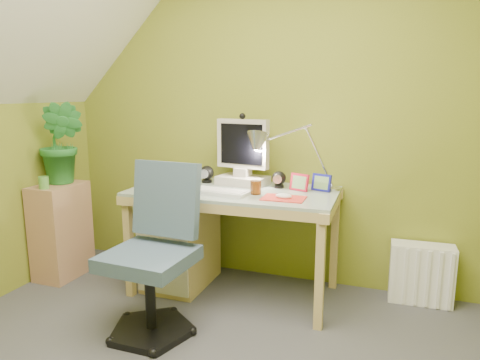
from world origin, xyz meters
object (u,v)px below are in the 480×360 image
(monitor, at_px, (243,151))
(desk, at_px, (234,241))
(potted_plant, at_px, (62,143))
(radiator, at_px, (421,274))
(desk_lamp, at_px, (307,142))
(side_ledge, at_px, (61,231))
(task_chair, at_px, (149,256))

(monitor, bearing_deg, desk, -81.99)
(potted_plant, distance_m, radiator, 2.68)
(desk, height_order, desk_lamp, desk_lamp)
(side_ledge, distance_m, potted_plant, 0.66)
(desk, xyz_separation_m, task_chair, (-0.25, -0.68, 0.11))
(radiator, bearing_deg, task_chair, -149.44)
(monitor, relative_size, task_chair, 0.51)
(potted_plant, xyz_separation_m, radiator, (2.52, 0.40, -0.81))
(potted_plant, relative_size, task_chair, 0.64)
(potted_plant, height_order, task_chair, potted_plant)
(radiator, bearing_deg, monitor, -178.11)
(desk_lamp, xyz_separation_m, side_ledge, (-1.77, -0.36, -0.69))
(side_ledge, xyz_separation_m, radiator, (2.54, 0.45, -0.16))
(monitor, distance_m, radiator, 1.45)
(monitor, relative_size, side_ledge, 0.68)
(task_chair, bearing_deg, potted_plant, 155.04)
(desk, xyz_separation_m, radiator, (1.22, 0.27, -0.17))
(desk_lamp, bearing_deg, side_ledge, -179.91)
(monitor, xyz_separation_m, radiator, (1.22, 0.09, -0.78))
(desk_lamp, height_order, side_ledge, desk_lamp)
(desk_lamp, relative_size, radiator, 1.59)
(monitor, xyz_separation_m, task_chair, (-0.25, -0.86, -0.50))
(radiator, bearing_deg, desk_lamp, -175.67)
(side_ledge, bearing_deg, desk, 7.66)
(radiator, bearing_deg, potted_plant, -173.34)
(monitor, bearing_deg, potted_plant, -158.63)
(side_ledge, height_order, potted_plant, potted_plant)
(monitor, height_order, task_chair, monitor)
(desk, relative_size, radiator, 3.44)
(desk_lamp, distance_m, task_chair, 1.26)
(monitor, bearing_deg, desk_lamp, 8.01)
(side_ledge, bearing_deg, radiator, 9.99)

